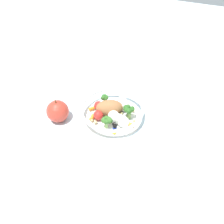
{
  "coord_description": "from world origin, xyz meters",
  "views": [
    {
      "loc": [
        0.19,
        -0.5,
        0.56
      ],
      "look_at": [
        -0.01,
        0.01,
        0.03
      ],
      "focal_mm": 37.7,
      "sensor_mm": 36.0,
      "label": 1
    }
  ],
  "objects": [
    {
      "name": "food_container",
      "position": [
        -0.01,
        0.02,
        0.03
      ],
      "size": [
        0.21,
        0.21,
        0.06
      ],
      "color": "white",
      "rests_on": "ground_plane"
    },
    {
      "name": "loose_apple",
      "position": [
        -0.17,
        -0.06,
        0.04
      ],
      "size": [
        0.07,
        0.07,
        0.08
      ],
      "color": "#BC3828",
      "rests_on": "ground_plane"
    },
    {
      "name": "folded_napkin",
      "position": [
        0.19,
        0.0,
        0.0
      ],
      "size": [
        0.18,
        0.17,
        0.01
      ],
      "primitive_type": "cube",
      "rotation": [
        0.0,
        0.0,
        -0.3
      ],
      "color": "white",
      "rests_on": "ground_plane"
    },
    {
      "name": "ground_plane",
      "position": [
        0.0,
        0.0,
        0.0
      ],
      "size": [
        2.4,
        2.4,
        0.0
      ],
      "primitive_type": "plane",
      "color": "silver"
    }
  ]
}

